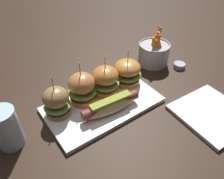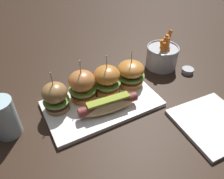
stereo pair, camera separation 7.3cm
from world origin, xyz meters
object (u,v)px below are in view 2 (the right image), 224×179
object	(u,v)px
slider_far_right	(131,73)
slider_center_right	(107,80)
side_plate	(213,123)
water_glass	(4,118)
slider_far_left	(55,97)
platter_main	(102,104)
slider_center_left	(82,85)
hot_dog	(108,105)
fries_bucket	(162,56)
sauce_ramekin	(188,71)

from	to	relation	value
slider_far_right	slider_center_right	bearing A→B (deg)	-178.65
side_plate	water_glass	world-z (taller)	water_glass
slider_far_left	side_plate	xyz separation A→B (m)	(0.40, -0.28, -0.06)
platter_main	slider_center_left	distance (m)	0.09
platter_main	hot_dog	world-z (taller)	hot_dog
slider_center_left	water_glass	size ratio (longest dim) A/B	1.21
slider_center_left	side_plate	distance (m)	0.43
hot_dog	slider_center_right	size ratio (longest dim) A/B	1.36
slider_center_right	slider_far_right	size ratio (longest dim) A/B	1.09
platter_main	side_plate	distance (m)	0.35
slider_far_right	water_glass	xyz separation A→B (m)	(-0.43, -0.02, 0.00)
water_glass	fries_bucket	bearing A→B (deg)	6.90
slider_center_left	slider_far_right	world-z (taller)	slider_center_left
slider_far_left	sauce_ramekin	distance (m)	0.53
fries_bucket	water_glass	bearing A→B (deg)	-173.10
sauce_ramekin	side_plate	distance (m)	0.28
side_plate	water_glass	distance (m)	0.62
slider_far_right	water_glass	world-z (taller)	slider_far_right
slider_center_right	hot_dog	bearing A→B (deg)	-115.10
slider_center_right	sauce_ramekin	bearing A→B (deg)	-5.77
slider_far_right	sauce_ramekin	world-z (taller)	slider_far_right
slider_center_left	slider_far_right	bearing A→B (deg)	-1.74
platter_main	water_glass	world-z (taller)	water_glass
slider_center_left	sauce_ramekin	size ratio (longest dim) A/B	3.17
fries_bucket	water_glass	distance (m)	0.62
slider_far_left	sauce_ramekin	xyz separation A→B (m)	(0.53, -0.04, -0.05)
slider_center_right	water_glass	bearing A→B (deg)	-176.82
hot_dog	water_glass	world-z (taller)	water_glass
slider_far_right	fries_bucket	size ratio (longest dim) A/B	0.92
slider_far_left	slider_center_right	size ratio (longest dim) A/B	0.98
platter_main	sauce_ramekin	bearing A→B (deg)	1.16
hot_dog	water_glass	xyz separation A→B (m)	(-0.29, 0.07, 0.02)
platter_main	side_plate	size ratio (longest dim) A/B	1.81
fries_bucket	sauce_ramekin	size ratio (longest dim) A/B	3.09
water_glass	slider_far_right	bearing A→B (deg)	2.77
fries_bucket	sauce_ramekin	bearing A→B (deg)	-54.45
platter_main	hot_dog	distance (m)	0.06
slider_far_left	fries_bucket	world-z (taller)	slider_far_left
slider_center_right	slider_far_right	distance (m)	0.10
slider_center_right	slider_far_right	bearing A→B (deg)	1.35
slider_center_right	side_plate	world-z (taller)	slider_center_right
slider_center_left	fries_bucket	size ratio (longest dim) A/B	1.03
platter_main	slider_far_left	distance (m)	0.16
sauce_ramekin	water_glass	world-z (taller)	water_glass
slider_far_left	slider_center_left	bearing A→B (deg)	4.91
platter_main	slider_far_left	bearing A→B (deg)	162.91
hot_dog	slider_center_right	bearing A→B (deg)	64.90
slider_center_left	side_plate	xyz separation A→B (m)	(0.31, -0.29, -0.06)
sauce_ramekin	side_plate	world-z (taller)	sauce_ramekin
fries_bucket	hot_dog	bearing A→B (deg)	-155.96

